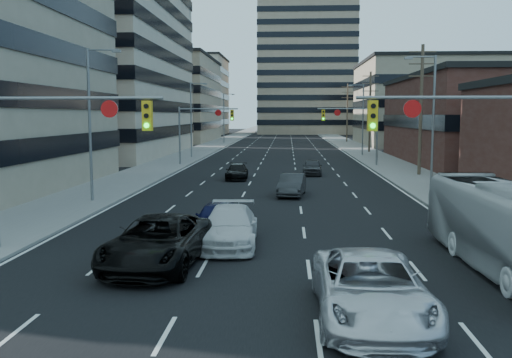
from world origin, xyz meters
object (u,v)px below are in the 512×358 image
object	(u,v)px
black_pickup	(158,242)
silver_suv	(371,288)
white_van	(230,227)
transit_bus	(510,228)
sedan_blue	(217,218)

from	to	relation	value
black_pickup	silver_suv	bearing A→B (deg)	-31.92
black_pickup	white_van	bearing A→B (deg)	60.68
silver_suv	transit_bus	xyz separation A→B (m)	(5.21, 4.78, 0.65)
black_pickup	sedan_blue	world-z (taller)	black_pickup
silver_suv	black_pickup	bearing A→B (deg)	143.68
silver_suv	sedan_blue	distance (m)	11.52
white_van	transit_bus	bearing A→B (deg)	-20.45
white_van	sedan_blue	distance (m)	2.41
transit_bus	sedan_blue	size ratio (longest dim) A/B	2.54
white_van	transit_bus	world-z (taller)	transit_bus
silver_suv	transit_bus	distance (m)	7.10
white_van	transit_bus	size ratio (longest dim) A/B	0.50
sedan_blue	white_van	bearing A→B (deg)	-64.49
black_pickup	transit_bus	bearing A→B (deg)	4.20
transit_bus	sedan_blue	xyz separation A→B (m)	(-10.40, 5.50, -0.77)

